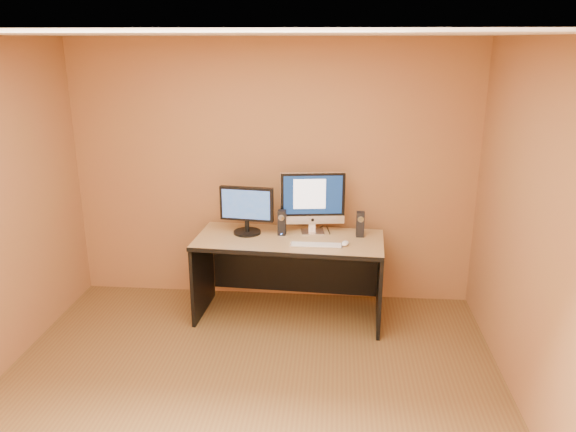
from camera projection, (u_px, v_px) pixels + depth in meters
The scene contains 12 objects.
floor at pixel (242, 412), 4.05m from camera, with size 4.00×4.00×0.00m, color brown.
walls at pixel (238, 243), 3.66m from camera, with size 4.00×4.00×2.60m, color #965E3C, non-canonical shape.
ceiling at pixel (231, 34), 3.26m from camera, with size 4.00×4.00×0.00m, color white.
desk at pixel (289, 278), 5.33m from camera, with size 1.73×0.76×0.80m, color tan, non-canonical shape.
imac at pixel (313, 202), 5.28m from camera, with size 0.62×0.23×0.60m, color silver, non-canonical shape.
second_monitor at pixel (247, 210), 5.28m from camera, with size 0.52×0.26×0.46m, color black, non-canonical shape.
speaker_left at pixel (282, 223), 5.28m from camera, with size 0.07×0.08×0.24m, color black, non-canonical shape.
speaker_right at pixel (360, 224), 5.23m from camera, with size 0.07×0.08×0.24m, color black, non-canonical shape.
keyboard at pixel (316, 245), 5.01m from camera, with size 0.47×0.13×0.02m, color silver.
mouse at pixel (345, 243), 5.03m from camera, with size 0.06×0.11×0.04m, color white.
cable_a at pixel (328, 230), 5.43m from camera, with size 0.01×0.01×0.24m, color black.
cable_b at pixel (319, 228), 5.47m from camera, with size 0.01×0.01×0.20m, color black.
Camera 1 is at (0.62, -3.39, 2.58)m, focal length 35.00 mm.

